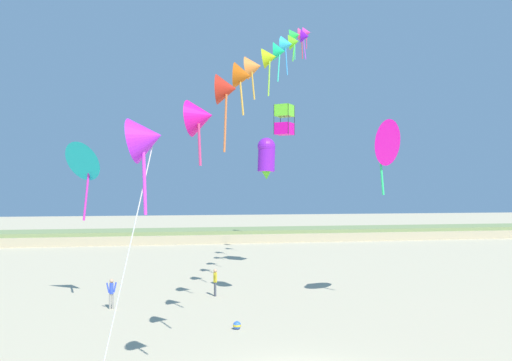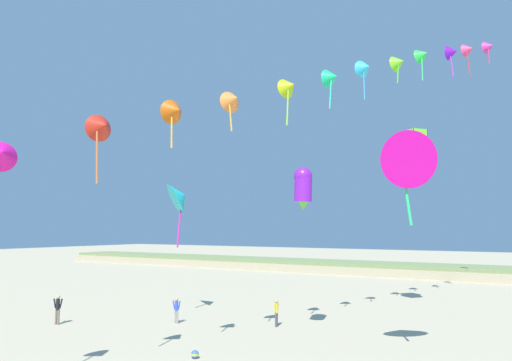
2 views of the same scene
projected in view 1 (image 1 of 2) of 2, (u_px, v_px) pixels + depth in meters
dune_ridge at (190, 235)px, 66.10m from camera, size 120.00×8.39×1.42m
person_near_left at (111, 291)px, 28.12m from camera, size 0.55×0.22×1.57m
person_mid_center at (215, 280)px, 31.54m from camera, size 0.22×0.56×1.59m
kite_banner_string at (278, 52)px, 32.24m from camera, size 16.69×38.16×21.85m
large_kite_low_lead at (87, 159)px, 29.77m from camera, size 2.92×2.82×4.63m
large_kite_mid_trail at (266, 157)px, 30.44m from camera, size 1.27×1.24×2.36m
large_kite_high_solo at (381, 142)px, 29.57m from camera, size 2.76×2.39×4.22m
large_kite_outer_drift at (284, 120)px, 41.82m from camera, size 1.72×1.72×2.32m
beach_ball at (237, 325)px, 23.97m from camera, size 0.36×0.36×0.36m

